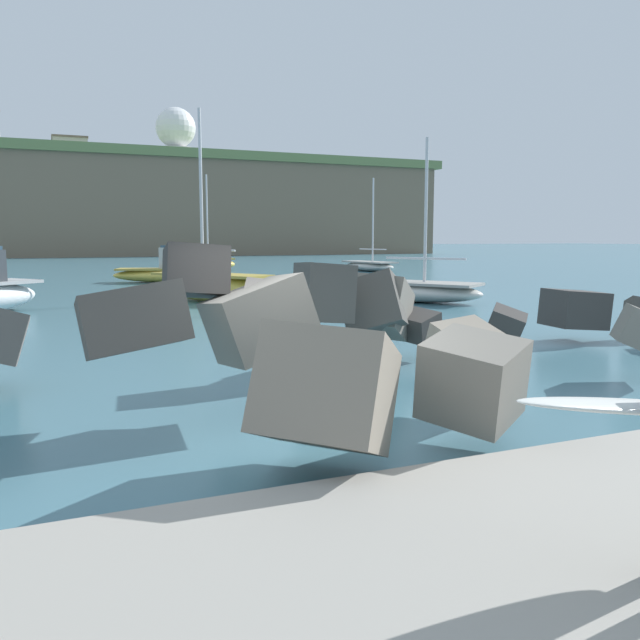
{
  "coord_description": "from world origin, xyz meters",
  "views": [
    {
      "loc": [
        -2.62,
        -7.0,
        2.45
      ],
      "look_at": [
        0.52,
        0.5,
        1.4
      ],
      "focal_mm": 35.91,
      "sensor_mm": 36.0,
      "label": 1
    }
  ],
  "objects_px": {
    "boat_mid_right": "(414,290)",
    "boat_far_left": "(369,265)",
    "boat_near_right": "(203,264)",
    "station_building_central": "(70,151)",
    "radar_dome": "(176,135)",
    "boat_mid_centre": "(171,271)",
    "boat_mid_left": "(211,286)"
  },
  "relations": [
    {
      "from": "boat_near_right",
      "to": "boat_mid_right",
      "type": "bearing_deg",
      "value": -84.34
    },
    {
      "from": "boat_mid_left",
      "to": "boat_mid_centre",
      "type": "distance_m",
      "value": 11.3
    },
    {
      "from": "boat_mid_centre",
      "to": "boat_mid_right",
      "type": "xyz_separation_m",
      "value": [
        6.77,
        -14.43,
        -0.17
      ]
    },
    {
      "from": "boat_near_right",
      "to": "station_building_central",
      "type": "height_order",
      "value": "station_building_central"
    },
    {
      "from": "boat_far_left",
      "to": "station_building_central",
      "type": "distance_m",
      "value": 73.95
    },
    {
      "from": "boat_mid_right",
      "to": "radar_dome",
      "type": "relative_size",
      "value": 0.7
    },
    {
      "from": "boat_mid_right",
      "to": "boat_far_left",
      "type": "height_order",
      "value": "boat_far_left"
    },
    {
      "from": "boat_near_right",
      "to": "boat_mid_right",
      "type": "relative_size",
      "value": 1.14
    },
    {
      "from": "radar_dome",
      "to": "boat_mid_centre",
      "type": "bearing_deg",
      "value": -100.67
    },
    {
      "from": "boat_near_right",
      "to": "boat_mid_left",
      "type": "relative_size",
      "value": 0.96
    },
    {
      "from": "boat_near_right",
      "to": "station_building_central",
      "type": "relative_size",
      "value": 1.29
    },
    {
      "from": "boat_mid_centre",
      "to": "station_building_central",
      "type": "distance_m",
      "value": 77.81
    },
    {
      "from": "radar_dome",
      "to": "station_building_central",
      "type": "xyz_separation_m",
      "value": [
        -15.47,
        7.38,
        -2.36
      ]
    },
    {
      "from": "boat_mid_centre",
      "to": "boat_far_left",
      "type": "bearing_deg",
      "value": 21.94
    },
    {
      "from": "boat_mid_right",
      "to": "boat_far_left",
      "type": "xyz_separation_m",
      "value": [
        8.58,
        20.62,
        -0.02
      ]
    },
    {
      "from": "boat_near_right",
      "to": "boat_mid_centre",
      "type": "relative_size",
      "value": 1.11
    },
    {
      "from": "boat_mid_centre",
      "to": "station_building_central",
      "type": "xyz_separation_m",
      "value": [
        -2.5,
        76.21,
        15.48
      ]
    },
    {
      "from": "boat_mid_right",
      "to": "radar_dome",
      "type": "bearing_deg",
      "value": 85.75
    },
    {
      "from": "radar_dome",
      "to": "station_building_central",
      "type": "distance_m",
      "value": 17.3
    },
    {
      "from": "station_building_central",
      "to": "boat_far_left",
      "type": "bearing_deg",
      "value": -75.7
    },
    {
      "from": "boat_mid_left",
      "to": "radar_dome",
      "type": "relative_size",
      "value": 0.83
    },
    {
      "from": "boat_near_right",
      "to": "boat_mid_right",
      "type": "height_order",
      "value": "boat_near_right"
    },
    {
      "from": "boat_mid_centre",
      "to": "station_building_central",
      "type": "height_order",
      "value": "station_building_central"
    },
    {
      "from": "boat_mid_left",
      "to": "boat_far_left",
      "type": "height_order",
      "value": "boat_mid_left"
    },
    {
      "from": "boat_mid_left",
      "to": "boat_far_left",
      "type": "bearing_deg",
      "value": 47.97
    },
    {
      "from": "boat_mid_centre",
      "to": "boat_far_left",
      "type": "relative_size",
      "value": 0.94
    },
    {
      "from": "boat_far_left",
      "to": "station_building_central",
      "type": "height_order",
      "value": "station_building_central"
    },
    {
      "from": "radar_dome",
      "to": "boat_far_left",
      "type": "bearing_deg",
      "value": -87.82
    },
    {
      "from": "boat_mid_centre",
      "to": "boat_mid_left",
      "type": "bearing_deg",
      "value": -92.0
    },
    {
      "from": "boat_mid_right",
      "to": "boat_far_left",
      "type": "distance_m",
      "value": 22.33
    },
    {
      "from": "boat_near_right",
      "to": "boat_far_left",
      "type": "bearing_deg",
      "value": -23.95
    },
    {
      "from": "boat_mid_left",
      "to": "station_building_central",
      "type": "height_order",
      "value": "station_building_central"
    }
  ]
}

